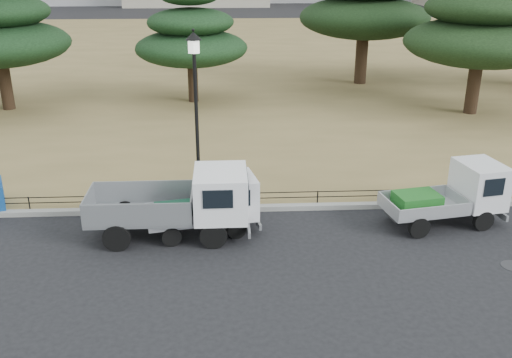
{
  "coord_description": "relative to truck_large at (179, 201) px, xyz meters",
  "views": [
    {
      "loc": [
        -0.84,
        -13.72,
        7.53
      ],
      "look_at": [
        0.0,
        2.0,
        1.3
      ],
      "focal_mm": 40.0,
      "sensor_mm": 36.0,
      "label": 1
    }
  ],
  "objects": [
    {
      "name": "curb",
      "position": [
        2.23,
        1.6,
        -1.0
      ],
      "size": [
        120.0,
        0.25,
        0.16
      ],
      "primitive_type": "cube",
      "color": "gray",
      "rests_on": "ground"
    },
    {
      "name": "truck_kei_rear",
      "position": [
        8.0,
        0.41,
        -0.17
      ],
      "size": [
        3.68,
        2.05,
        1.82
      ],
      "rotation": [
        0.0,
        0.0,
        0.18
      ],
      "color": "black",
      "rests_on": "ground"
    },
    {
      "name": "pine_center_right",
      "position": [
        9.59,
        19.55,
        3.77
      ],
      "size": [
        7.64,
        7.64,
        8.1
      ],
      "color": "black",
      "rests_on": "lawn"
    },
    {
      "name": "truck_kei_front",
      "position": [
        0.89,
        0.21,
        -0.26
      ],
      "size": [
        3.3,
        1.89,
        1.64
      ],
      "rotation": [
        0.0,
        0.0,
        0.2
      ],
      "color": "black",
      "rests_on": "ground"
    },
    {
      "name": "ground",
      "position": [
        2.23,
        -1.0,
        -1.08
      ],
      "size": [
        220.0,
        220.0,
        0.0
      ],
      "primitive_type": "plane",
      "color": "black"
    },
    {
      "name": "lawn",
      "position": [
        2.23,
        29.6,
        -1.0
      ],
      "size": [
        120.0,
        56.0,
        0.15
      ],
      "primitive_type": "cube",
      "color": "olive",
      "rests_on": "ground"
    },
    {
      "name": "pine_east_near",
      "position": [
        13.51,
        12.29,
        3.26
      ],
      "size": [
        7.17,
        7.17,
        7.25
      ],
      "color": "black",
      "rests_on": "lawn"
    },
    {
      "name": "pipe_fence",
      "position": [
        2.23,
        1.75,
        -0.64
      ],
      "size": [
        38.0,
        0.04,
        0.4
      ],
      "color": "black",
      "rests_on": "lawn"
    },
    {
      "name": "pine_center_left",
      "position": [
        -0.36,
        15.43,
        2.5
      ],
      "size": [
        5.84,
        5.84,
        5.93
      ],
      "color": "black",
      "rests_on": "lawn"
    },
    {
      "name": "truck_large",
      "position": [
        0.0,
        0.0,
        0.0
      ],
      "size": [
        4.45,
        1.81,
        1.94
      ],
      "rotation": [
        0.0,
        0.0,
        0.0
      ],
      "color": "black",
      "rests_on": "ground"
    },
    {
      "name": "street_lamp",
      "position": [
        0.49,
        1.9,
        2.67
      ],
      "size": [
        0.48,
        0.48,
        5.33
      ],
      "color": "black",
      "rests_on": "lawn"
    }
  ]
}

